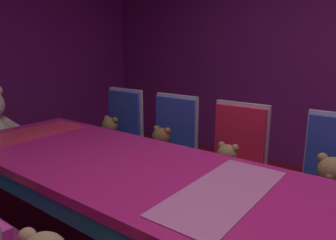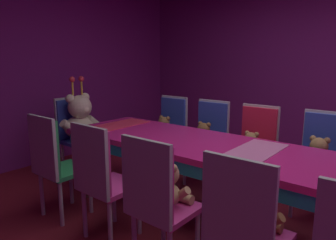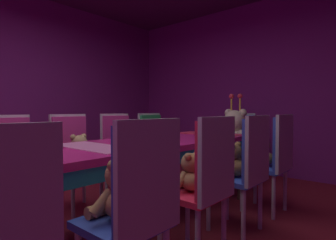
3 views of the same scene
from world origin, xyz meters
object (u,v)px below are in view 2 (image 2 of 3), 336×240
chair_right_4 (210,133)px  throne_chair (74,128)px  chair_left_3 (154,194)px  teddy_right_4 (203,137)px  chair_right_5 (171,126)px  chair_left_4 (98,172)px  chair_right_3 (256,142)px  teddy_right_2 (318,156)px  teddy_left_2 (254,212)px  king_teddy_bear (81,120)px  chair_left_5 (52,157)px  teddy_right_5 (164,129)px  chair_left_2 (242,223)px  banquet_table (253,162)px  teddy_right_3 (250,147)px  teddy_left_3 (168,187)px  chair_right_2 (322,153)px

chair_right_4 → throne_chair: (-0.84, 1.52, 0.00)m
chair_left_3 → teddy_right_4: 1.66m
throne_chair → chair_right_5: bearing=43.0°
chair_left_4 → chair_right_3: same height
chair_left_4 → teddy_right_2: (1.53, -1.23, -0.00)m
chair_left_3 → teddy_left_2: bearing=-74.4°
chair_left_3 → king_teddy_bear: king_teddy_bear is taller
chair_left_5 → teddy_right_5: chair_left_5 is taller
teddy_right_2 → teddy_left_2: bearing=-0.1°
chair_left_4 → chair_left_2: bearing=-89.9°
chair_left_5 → chair_right_3: (1.67, -1.21, 0.00)m
chair_right_3 → chair_right_4: same height
banquet_table → chair_left_2: 0.88m
teddy_right_3 → chair_right_5: chair_right_5 is taller
chair_left_2 → teddy_left_3: 0.63m
chair_left_2 → chair_right_3: 1.77m
chair_left_2 → teddy_right_3: 1.63m
chair_right_3 → chair_right_4: size_ratio=1.00×
chair_right_5 → chair_left_5: bearing=-0.5°
teddy_left_3 → chair_right_2: chair_right_2 is taller
chair_right_2 → teddy_right_3: 0.67m
chair_left_2 → teddy_right_4: 1.96m
teddy_right_2 → throne_chair: throne_chair is taller
banquet_table → chair_right_4: 1.25m
teddy_right_3 → king_teddy_bear: bearing=-70.7°
chair_left_5 → teddy_right_3: (1.53, -1.21, -0.02)m
king_teddy_bear → chair_right_2: bearing=18.2°
teddy_left_3 → teddy_right_3: (1.38, 0.02, -0.02)m
chair_right_2 → chair_right_4: size_ratio=1.00×
chair_left_4 → chair_left_5: same height
banquet_table → teddy_right_5: 1.68m
teddy_left_3 → banquet_table: bearing=-23.4°
banquet_table → king_teddy_bear: (0.00, 2.27, 0.06)m
chair_right_2 → teddy_right_3: (-0.17, 0.65, -0.02)m
chair_right_2 → chair_right_4: (-0.01, 1.24, 0.00)m
banquet_table → throne_chair: throne_chair is taller
teddy_left_3 → teddy_right_5: size_ratio=1.10×
chair_left_2 → chair_right_2: same height
chair_left_2 → chair_right_4: size_ratio=1.00×
teddy_left_3 → teddy_right_5: (1.41, 1.22, -0.01)m
teddy_left_2 → chair_right_3: 1.63m
chair_right_5 → chair_right_2: bearing=89.9°
chair_left_2 → chair_left_3: same height
throne_chair → teddy_left_3: bearing=-18.2°
chair_left_5 → king_teddy_bear: size_ratio=1.23×
chair_right_4 → chair_left_3: bearing=20.0°
chair_left_3 → chair_right_5: bearing=35.6°
chair_left_3 → chair_right_3: same height
teddy_left_2 → teddy_right_3: teddy_left_2 is taller
teddy_left_2 → chair_right_5: 2.39m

